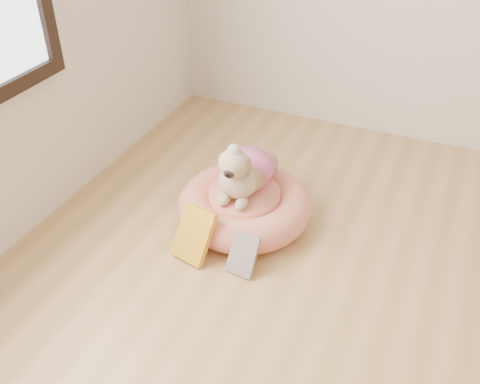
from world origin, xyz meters
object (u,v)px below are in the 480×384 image
at_px(book_yellow, 194,235).
at_px(book_white, 243,255).
at_px(pet_bed, 244,206).
at_px(dog, 244,161).

relative_size(book_yellow, book_white, 1.34).
bearing_deg(book_yellow, pet_bed, 85.61).
bearing_deg(book_yellow, dog, 87.74).
distance_m(dog, book_white, 0.42).
xyz_separation_m(dog, book_white, (0.14, -0.33, -0.22)).
bearing_deg(book_white, pet_bed, 117.33).
relative_size(pet_bed, dog, 1.51).
relative_size(pet_bed, book_white, 3.49).
height_order(dog, book_yellow, dog).
xyz_separation_m(book_yellow, book_white, (0.22, -0.00, -0.03)).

